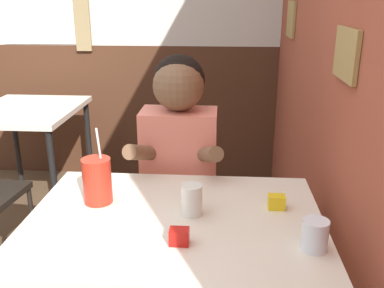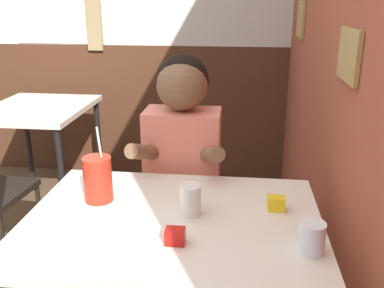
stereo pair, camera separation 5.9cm
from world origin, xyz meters
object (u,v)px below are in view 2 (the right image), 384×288
background_table (38,119)px  person_seated (183,176)px  main_table (173,236)px  cocktail_pitcher (98,179)px

background_table → person_seated: size_ratio=0.65×
person_seated → main_table: bearing=-86.0°
main_table → cocktail_pitcher: cocktail_pitcher is taller
main_table → person_seated: 0.54m
person_seated → cocktail_pitcher: person_seated is taller
background_table → person_seated: person_seated is taller
background_table → person_seated: 1.45m
main_table → cocktail_pitcher: 0.35m
person_seated → cocktail_pitcher: (-0.25, -0.44, 0.17)m
main_table → cocktail_pitcher: (-0.29, 0.10, 0.16)m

